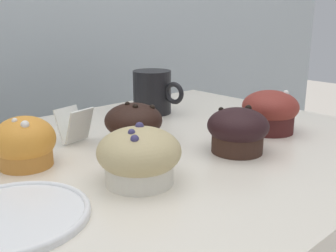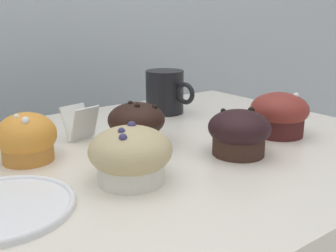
{
  "view_description": "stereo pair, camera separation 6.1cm",
  "coord_description": "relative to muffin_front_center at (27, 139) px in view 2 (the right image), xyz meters",
  "views": [
    {
      "loc": [
        -0.32,
        -0.47,
        1.1
      ],
      "look_at": [
        0.08,
        -0.03,
        0.93
      ],
      "focal_mm": 42.0,
      "sensor_mm": 36.0,
      "label": 1
    },
    {
      "loc": [
        -0.27,
        -0.51,
        1.1
      ],
      "look_at": [
        0.08,
        -0.03,
        0.93
      ],
      "focal_mm": 42.0,
      "sensor_mm": 36.0,
      "label": 2
    }
  ],
  "objects": [
    {
      "name": "price_card",
      "position": [
        0.1,
        0.05,
        -0.0
      ],
      "size": [
        0.06,
        0.05,
        0.06
      ],
      "color": "white",
      "rests_on": "display_counter"
    },
    {
      "name": "muffin_front_center",
      "position": [
        0.0,
        0.0,
        0.0
      ],
      "size": [
        0.09,
        0.09,
        0.08
      ],
      "color": "#C77E33",
      "rests_on": "display_counter"
    },
    {
      "name": "muffin_back_right",
      "position": [
        0.28,
        -0.17,
        0.0
      ],
      "size": [
        0.1,
        0.1,
        0.07
      ],
      "color": "#38221A",
      "rests_on": "display_counter"
    },
    {
      "name": "wall_back",
      "position": [
        0.11,
        0.53,
        -0.02
      ],
      "size": [
        3.2,
        0.1,
        1.8
      ],
      "primitive_type": "cube",
      "color": "#A8B2B7",
      "rests_on": "ground"
    },
    {
      "name": "coffee_cup",
      "position": [
        0.34,
        0.12,
        0.02
      ],
      "size": [
        0.08,
        0.13,
        0.09
      ],
      "color": "black",
      "rests_on": "display_counter"
    },
    {
      "name": "muffin_front_left",
      "position": [
        0.08,
        -0.16,
        0.0
      ],
      "size": [
        0.11,
        0.11,
        0.08
      ],
      "color": "silver",
      "rests_on": "display_counter"
    },
    {
      "name": "muffin_back_left",
      "position": [
        0.17,
        -0.03,
        0.0
      ],
      "size": [
        0.1,
        0.1,
        0.08
      ],
      "color": "#3E281D",
      "rests_on": "display_counter"
    },
    {
      "name": "muffin_front_right",
      "position": [
        0.41,
        -0.14,
        0.0
      ],
      "size": [
        0.1,
        0.1,
        0.08
      ],
      "color": "#451B1A",
      "rests_on": "display_counter"
    },
    {
      "name": "serving_plate",
      "position": [
        -0.07,
        -0.14,
        -0.03
      ],
      "size": [
        0.16,
        0.16,
        0.01
      ],
      "color": "white",
      "rests_on": "display_counter"
    }
  ]
}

